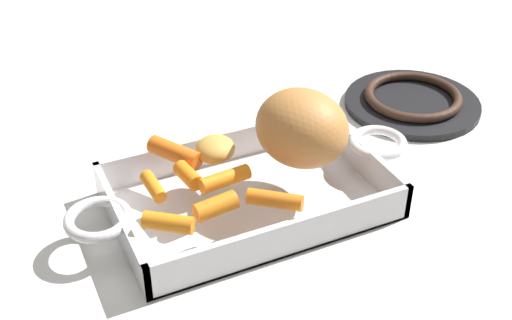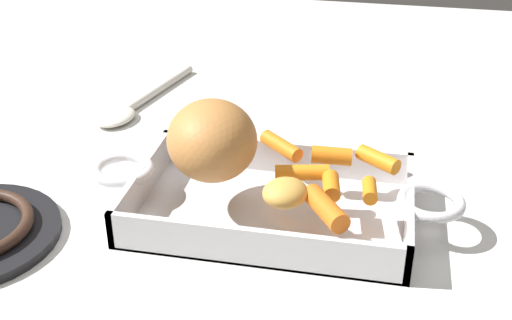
{
  "view_description": "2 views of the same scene",
  "coord_description": "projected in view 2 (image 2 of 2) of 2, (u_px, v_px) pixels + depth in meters",
  "views": [
    {
      "loc": [
        -0.27,
        -0.6,
        0.52
      ],
      "look_at": [
        0.0,
        -0.02,
        0.08
      ],
      "focal_mm": 47.55,
      "sensor_mm": 36.0,
      "label": 1
    },
    {
      "loc": [
        -0.12,
        0.67,
        0.45
      ],
      "look_at": [
        0.02,
        -0.0,
        0.07
      ],
      "focal_mm": 47.32,
      "sensor_mm": 36.0,
      "label": 2
    }
  ],
  "objects": [
    {
      "name": "pork_roast",
      "position": [
        212.0,
        139.0,
        0.78
      ],
      "size": [
        0.14,
        0.14,
        0.09
      ],
      "primitive_type": "ellipsoid",
      "rotation": [
        0.0,
        0.0,
        1.88
      ],
      "color": "#BC7A3D",
      "rests_on": "roasting_dish"
    },
    {
      "name": "baby_carrot_southeast",
      "position": [
        302.0,
        172.0,
        0.78
      ],
      "size": [
        0.07,
        0.03,
        0.02
      ],
      "primitive_type": "cylinder",
      "rotation": [
        1.53,
        0.0,
        4.86
      ],
      "color": "orange",
      "rests_on": "roasting_dish"
    },
    {
      "name": "ground_plane",
      "position": [
        271.0,
        214.0,
        0.81
      ],
      "size": [
        1.86,
        1.86,
        0.0
      ],
      "primitive_type": "plane",
      "color": "silver"
    },
    {
      "name": "baby_carrot_southwest",
      "position": [
        378.0,
        159.0,
        0.81
      ],
      "size": [
        0.06,
        0.05,
        0.02
      ],
      "primitive_type": "cylinder",
      "rotation": [
        1.56,
        0.0,
        4.08
      ],
      "color": "orange",
      "rests_on": "roasting_dish"
    },
    {
      "name": "baby_carrot_northeast",
      "position": [
        370.0,
        190.0,
        0.75
      ],
      "size": [
        0.02,
        0.05,
        0.02
      ],
      "primitive_type": "cylinder",
      "rotation": [
        1.48,
        0.0,
        3.22
      ],
      "color": "orange",
      "rests_on": "roasting_dish"
    },
    {
      "name": "baby_carrot_center_left",
      "position": [
        331.0,
        186.0,
        0.76
      ],
      "size": [
        0.02,
        0.04,
        0.02
      ],
      "primitive_type": "cylinder",
      "rotation": [
        1.58,
        0.0,
        3.29
      ],
      "color": "orange",
      "rests_on": "roasting_dish"
    },
    {
      "name": "serving_spoon",
      "position": [
        133.0,
        105.0,
        1.07
      ],
      "size": [
        0.1,
        0.26,
        0.02
      ],
      "rotation": [
        0.0,
        0.0,
        1.33
      ],
      "color": "white",
      "rests_on": "ground_plane"
    },
    {
      "name": "roasting_dish",
      "position": [
        271.0,
        203.0,
        0.8
      ],
      "size": [
        0.44,
        0.21,
        0.05
      ],
      "color": "silver",
      "rests_on": "ground_plane"
    },
    {
      "name": "potato_corner",
      "position": [
        285.0,
        193.0,
        0.74
      ],
      "size": [
        0.07,
        0.07,
        0.03
      ],
      "primitive_type": "ellipsoid",
      "rotation": [
        0.0,
        0.0,
        4.12
      ],
      "color": "gold",
      "rests_on": "roasting_dish"
    },
    {
      "name": "baby_carrot_northwest",
      "position": [
        282.0,
        146.0,
        0.84
      ],
      "size": [
        0.06,
        0.06,
        0.02
      ],
      "primitive_type": "cylinder",
      "rotation": [
        1.6,
        0.0,
        4.0
      ],
      "color": "orange",
      "rests_on": "roasting_dish"
    },
    {
      "name": "baby_carrot_center_right",
      "position": [
        332.0,
        156.0,
        0.82
      ],
      "size": [
        0.05,
        0.03,
        0.02
      ],
      "primitive_type": "cylinder",
      "rotation": [
        1.61,
        0.0,
        4.81
      ],
      "color": "orange",
      "rests_on": "roasting_dish"
    },
    {
      "name": "baby_carrot_long",
      "position": [
        326.0,
        208.0,
        0.71
      ],
      "size": [
        0.06,
        0.07,
        0.03
      ],
      "primitive_type": "cylinder",
      "rotation": [
        1.6,
        0.0,
        0.57
      ],
      "color": "orange",
      "rests_on": "roasting_dish"
    }
  ]
}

